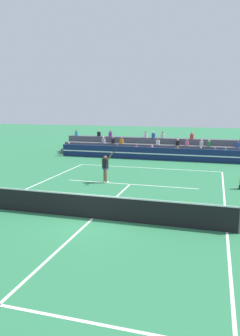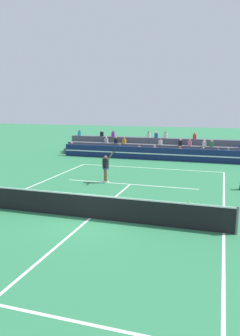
{
  "view_description": "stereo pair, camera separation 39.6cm",
  "coord_description": "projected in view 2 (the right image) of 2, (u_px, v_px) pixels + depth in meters",
  "views": [
    {
      "loc": [
        4.86,
        -12.52,
        4.8
      ],
      "look_at": [
        -0.48,
        5.85,
        1.1
      ],
      "focal_mm": 35.0,
      "sensor_mm": 36.0,
      "label": 1
    },
    {
      "loc": [
        5.24,
        -12.4,
        4.8
      ],
      "look_at": [
        -0.48,
        5.85,
        1.1
      ],
      "focal_mm": 35.0,
      "sensor_mm": 36.0,
      "label": 2
    }
  ],
  "objects": [
    {
      "name": "tennis_net",
      "position": [
        90.0,
        206.0,
        13.97
      ],
      "size": [
        12.0,
        0.1,
        1.1
      ],
      "color": "slate",
      "rests_on": "ground"
    },
    {
      "name": "tennis_player",
      "position": [
        106.0,
        167.0,
        20.34
      ],
      "size": [
        1.14,
        0.72,
        2.36
      ],
      "color": "brown",
      "rests_on": "ground"
    },
    {
      "name": "court_lines",
      "position": [
        90.0,
        218.0,
        14.07
      ],
      "size": [
        11.1,
        23.9,
        0.01
      ],
      "color": "white",
      "rests_on": "ground"
    },
    {
      "name": "tennis_ball",
      "position": [
        189.0,
        202.0,
        16.3
      ],
      "size": [
        0.07,
        0.07,
        0.07
      ],
      "primitive_type": "sphere",
      "color": "#C6DB33",
      "rests_on": "ground"
    },
    {
      "name": "sponsor_banner_wall",
      "position": [
        159.0,
        154.0,
        28.78
      ],
      "size": [
        18.0,
        0.26,
        1.1
      ],
      "color": "navy",
      "rests_on": "ground"
    },
    {
      "name": "ground_plane",
      "position": [
        90.0,
        218.0,
        14.07
      ],
      "size": [
        120.0,
        120.0,
        0.0
      ],
      "primitive_type": "plane",
      "color": "#2D7A4C"
    },
    {
      "name": "bleacher_stand",
      "position": [
        164.0,
        149.0,
        31.13
      ],
      "size": [
        19.4,
        2.85,
        2.28
      ],
      "color": "#4C515B",
      "rests_on": "ground"
    }
  ]
}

